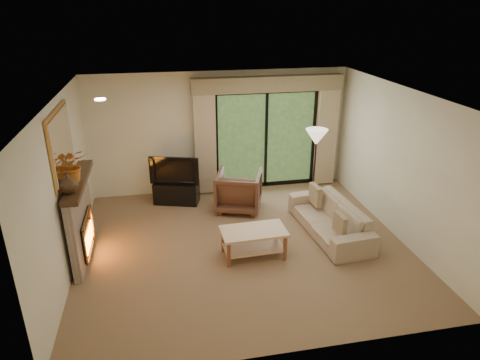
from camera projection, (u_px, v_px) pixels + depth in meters
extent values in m
plane|color=#88694B|center=(243.00, 245.00, 7.38)|extent=(5.50, 5.50, 0.00)
plane|color=silver|center=(244.00, 95.00, 6.38)|extent=(5.50, 5.50, 0.00)
plane|color=#EEE3C4|center=(220.00, 132.00, 9.14)|extent=(5.00, 0.00, 5.00)
plane|color=#EEE3C4|center=(290.00, 261.00, 4.62)|extent=(5.00, 0.00, 5.00)
plane|color=#EEE3C4|center=(64.00, 189.00, 6.39)|extent=(0.00, 5.00, 5.00)
plane|color=#EEE3C4|center=(400.00, 164.00, 7.37)|extent=(0.00, 5.00, 5.00)
cube|color=tan|center=(205.00, 140.00, 8.97)|extent=(0.45, 0.18, 2.35)
cube|color=tan|center=(326.00, 133.00, 9.46)|extent=(0.45, 0.18, 2.35)
cube|color=#94835C|center=(268.00, 84.00, 8.80)|extent=(3.20, 0.24, 0.32)
cube|color=black|center=(177.00, 192.00, 8.88)|extent=(0.99, 0.65, 0.45)
imported|color=black|center=(175.00, 169.00, 8.68)|extent=(1.01, 0.42, 0.58)
imported|color=brown|center=(239.00, 191.00, 8.53)|extent=(1.09, 1.11, 0.80)
imported|color=tan|center=(330.00, 218.00, 7.67)|extent=(0.94, 2.06, 0.59)
cube|color=brown|center=(340.00, 224.00, 7.06)|extent=(0.12, 0.35, 0.34)
cube|color=brown|center=(315.00, 195.00, 8.10)|extent=(0.13, 0.39, 0.38)
imported|color=#392616|center=(68.00, 183.00, 6.05)|extent=(0.29, 0.29, 0.30)
imported|color=#C0671E|center=(71.00, 165.00, 6.38)|extent=(0.51, 0.45, 0.53)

